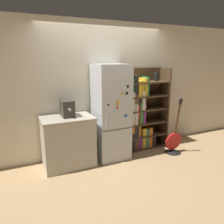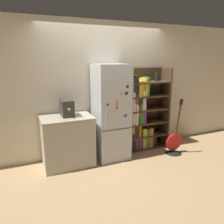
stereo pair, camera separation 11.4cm
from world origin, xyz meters
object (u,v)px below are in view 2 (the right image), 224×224
at_px(espresso_machine, 67,108).
at_px(guitar, 174,146).
at_px(bookshelf, 141,114).
at_px(refrigerator, 111,112).

distance_m(espresso_machine, guitar, 2.28).
height_order(bookshelf, guitar, bookshelf).
xyz_separation_m(bookshelf, guitar, (0.49, -0.53, -0.59)).
height_order(bookshelf, espresso_machine, bookshelf).
distance_m(bookshelf, guitar, 0.93).
xyz_separation_m(bookshelf, espresso_machine, (-1.58, -0.12, 0.29)).
bearing_deg(refrigerator, bookshelf, 11.03).
bearing_deg(bookshelf, guitar, -47.51).
distance_m(bookshelf, espresso_machine, 1.61).
relative_size(espresso_machine, guitar, 0.32).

